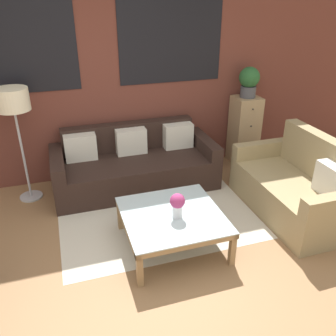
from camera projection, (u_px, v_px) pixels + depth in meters
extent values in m
plane|color=#8E6642|center=(153.00, 292.00, 3.11)|extent=(16.00, 16.00, 0.00)
cube|color=brown|center=(100.00, 75.00, 4.56)|extent=(8.40, 0.08, 2.80)
cube|color=black|center=(14.00, 46.00, 4.08)|extent=(1.40, 0.01, 1.10)
cube|color=black|center=(171.00, 39.00, 4.60)|extent=(1.40, 0.01, 1.10)
cube|color=beige|center=(156.00, 213.00, 4.22)|extent=(2.22, 1.73, 0.00)
cube|color=black|center=(137.00, 175.00, 4.65)|extent=(1.78, 0.72, 0.40)
cube|color=black|center=(129.00, 149.00, 4.94)|extent=(1.78, 0.16, 0.78)
cube|color=black|center=(59.00, 177.00, 4.41)|extent=(0.16, 0.88, 0.58)
cube|color=black|center=(204.00, 157.00, 4.95)|extent=(0.16, 0.88, 0.58)
cube|color=beige|center=(81.00, 147.00, 4.54)|extent=(0.40, 0.16, 0.34)
cube|color=beige|center=(131.00, 141.00, 4.72)|extent=(0.40, 0.16, 0.34)
cube|color=beige|center=(178.00, 136.00, 4.91)|extent=(0.40, 0.16, 0.34)
cube|color=#99845B|center=(285.00, 197.00, 4.14)|extent=(0.64, 1.25, 0.42)
cube|color=#99845B|center=(317.00, 173.00, 4.14)|extent=(0.16, 1.25, 0.92)
cube|color=#99845B|center=(260.00, 164.00, 4.71)|extent=(0.80, 0.14, 0.62)
cube|color=#99845B|center=(334.00, 222.00, 3.53)|extent=(0.80, 0.14, 0.62)
cube|color=beige|center=(332.00, 181.00, 3.70)|extent=(0.16, 0.40, 0.34)
cube|color=silver|center=(172.00, 215.00, 3.53)|extent=(0.98, 0.98, 0.01)
cube|color=#99754C|center=(189.00, 245.00, 3.15)|extent=(0.98, 0.05, 0.05)
cube|color=#99754C|center=(159.00, 194.00, 3.94)|extent=(0.98, 0.05, 0.05)
cube|color=#99754C|center=(127.00, 226.00, 3.42)|extent=(0.05, 0.98, 0.05)
cube|color=#99754C|center=(215.00, 209.00, 3.67)|extent=(0.05, 0.98, 0.05)
cube|color=#99754C|center=(140.00, 269.00, 3.11)|extent=(0.05, 0.05, 0.37)
cube|color=#99754C|center=(232.00, 249.00, 3.35)|extent=(0.05, 0.05, 0.37)
cube|color=#99754C|center=(120.00, 214.00, 3.87)|extent=(0.05, 0.06, 0.37)
cube|color=#99754C|center=(197.00, 201.00, 4.12)|extent=(0.05, 0.06, 0.37)
cylinder|color=#B2B2B7|center=(31.00, 196.00, 4.55)|extent=(0.28, 0.28, 0.02)
cylinder|color=#B2B2B7|center=(23.00, 155.00, 4.29)|extent=(0.03, 0.03, 1.13)
cylinder|color=beige|center=(12.00, 99.00, 3.98)|extent=(0.38, 0.38, 0.26)
cube|color=tan|center=(244.00, 130.00, 5.30)|extent=(0.37, 0.36, 1.00)
sphere|color=#38332D|center=(253.00, 109.00, 4.97)|extent=(0.02, 0.02, 0.02)
sphere|color=#38332D|center=(251.00, 126.00, 5.09)|extent=(0.02, 0.02, 0.02)
sphere|color=#38332D|center=(249.00, 142.00, 5.20)|extent=(0.02, 0.02, 0.02)
sphere|color=#38332D|center=(248.00, 158.00, 5.31)|extent=(0.02, 0.02, 0.02)
cylinder|color=#47474C|center=(248.00, 92.00, 5.04)|extent=(0.22, 0.22, 0.16)
sphere|color=#285B2D|center=(249.00, 77.00, 4.95)|extent=(0.29, 0.29, 0.29)
cylinder|color=silver|center=(177.00, 211.00, 3.45)|extent=(0.10, 0.10, 0.13)
sphere|color=#9E3366|center=(177.00, 201.00, 3.40)|extent=(0.15, 0.15, 0.15)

